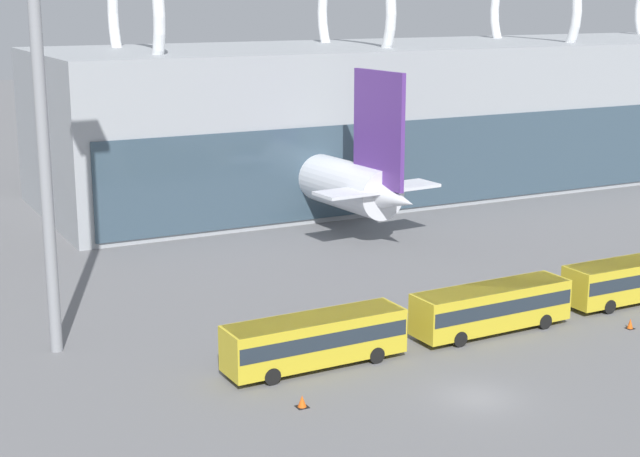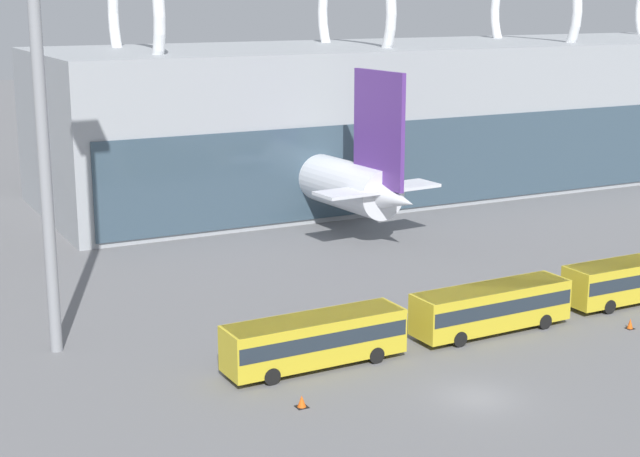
{
  "view_description": "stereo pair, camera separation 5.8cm",
  "coord_description": "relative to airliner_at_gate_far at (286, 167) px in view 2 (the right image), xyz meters",
  "views": [
    {
      "loc": [
        -30.4,
        -40.2,
        21.42
      ],
      "look_at": [
        2.87,
        24.2,
        4.0
      ],
      "focal_mm": 55.0,
      "sensor_mm": 36.0,
      "label": 1
    },
    {
      "loc": [
        -30.35,
        -40.22,
        21.42
      ],
      "look_at": [
        2.87,
        24.2,
        4.0
      ],
      "focal_mm": 55.0,
      "sensor_mm": 36.0,
      "label": 2
    }
  ],
  "objects": [
    {
      "name": "ground_plane",
      "position": [
        -10.91,
        -47.3,
        -4.52
      ],
      "size": [
        440.0,
        440.0,
        0.0
      ],
      "primitive_type": "plane",
      "color": "slate"
    },
    {
      "name": "terminal_building",
      "position": [
        47.74,
        6.22,
        3.81
      ],
      "size": [
        140.44,
        25.24,
        27.48
      ],
      "color": "#9EA3A8",
      "rests_on": "ground_plane"
    },
    {
      "name": "airliner_at_gate_far",
      "position": [
        0.0,
        0.0,
        0.0
      ],
      "size": [
        39.58,
        43.94,
        15.13
      ],
      "rotation": [
        0.0,
        0.0,
        1.65
      ],
      "color": "silver",
      "rests_on": "ground_plane"
    },
    {
      "name": "shuttle_bus_0",
      "position": [
        -16.65,
        -39.15,
        -2.72
      ],
      "size": [
        11.19,
        3.04,
        3.04
      ],
      "rotation": [
        0.0,
        0.0,
        0.02
      ],
      "color": "gold",
      "rests_on": "ground_plane"
    },
    {
      "name": "shuttle_bus_1",
      "position": [
        -3.73,
        -38.95,
        -2.72
      ],
      "size": [
        11.2,
        3.09,
        3.04
      ],
      "rotation": [
        0.0,
        0.0,
        0.03
      ],
      "color": "gold",
      "rests_on": "ground_plane"
    },
    {
      "name": "shuttle_bus_2",
      "position": [
        9.19,
        -38.39,
        -2.72
      ],
      "size": [
        11.15,
        2.91,
        3.04
      ],
      "rotation": [
        0.0,
        0.0,
        0.01
      ],
      "color": "gold",
      "rests_on": "ground_plane"
    },
    {
      "name": "floodlight_mast",
      "position": [
        -29.61,
        -29.51,
        14.17
      ],
      "size": [
        2.47,
        2.47,
        32.16
      ],
      "color": "gray",
      "rests_on": "ground_plane"
    },
    {
      "name": "lane_stripe_3",
      "position": [
        -6.58,
        -33.13,
        -4.51
      ],
      "size": [
        7.22,
        2.62,
        0.01
      ],
      "primitive_type": "cube",
      "rotation": [
        0.0,
        0.0,
        0.32
      ],
      "color": "yellow",
      "rests_on": "ground_plane"
    },
    {
      "name": "traffic_cone_0",
      "position": [
        4.78,
        -42.68,
        -4.18
      ],
      "size": [
        0.52,
        0.52,
        0.69
      ],
      "color": "black",
      "rests_on": "ground_plane"
    },
    {
      "name": "traffic_cone_1",
      "position": [
        -19.93,
        -44.04,
        -4.19
      ],
      "size": [
        0.64,
        0.64,
        0.66
      ],
      "color": "black",
      "rests_on": "ground_plane"
    }
  ]
}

